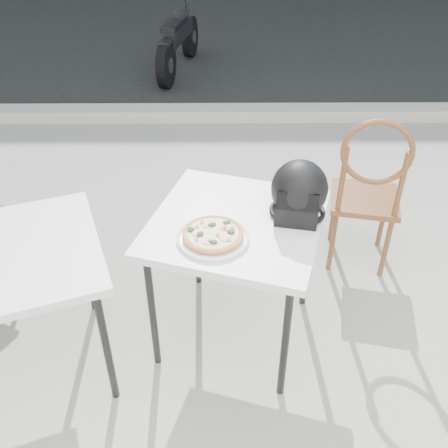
{
  "coord_description": "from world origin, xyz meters",
  "views": [
    {
      "loc": [
        -0.53,
        -1.9,
        2.11
      ],
      "look_at": [
        -0.52,
        -0.05,
        0.81
      ],
      "focal_mm": 40.0,
      "sensor_mm": 36.0,
      "label": 1
    }
  ],
  "objects_px": {
    "plate": "(213,238)",
    "cafe_table_side": "(10,265)",
    "cafe_table_main": "(236,231)",
    "helmet": "(299,193)",
    "cafe_chair_main": "(368,187)",
    "motorcycle": "(179,40)",
    "pizza": "(213,234)"
  },
  "relations": [
    {
      "from": "helmet",
      "to": "cafe_table_side",
      "type": "distance_m",
      "value": 1.35
    },
    {
      "from": "pizza",
      "to": "helmet",
      "type": "distance_m",
      "value": 0.46
    },
    {
      "from": "pizza",
      "to": "cafe_table_main",
      "type": "bearing_deg",
      "value": 54.23
    },
    {
      "from": "cafe_chair_main",
      "to": "cafe_table_side",
      "type": "height_order",
      "value": "cafe_chair_main"
    },
    {
      "from": "cafe_table_main",
      "to": "motorcycle",
      "type": "bearing_deg",
      "value": 97.5
    },
    {
      "from": "plate",
      "to": "motorcycle",
      "type": "height_order",
      "value": "motorcycle"
    },
    {
      "from": "plate",
      "to": "pizza",
      "type": "xyz_separation_m",
      "value": [
        -0.0,
        0.0,
        0.02
      ]
    },
    {
      "from": "cafe_table_main",
      "to": "cafe_chair_main",
      "type": "bearing_deg",
      "value": 35.79
    },
    {
      "from": "cafe_table_side",
      "to": "cafe_chair_main",
      "type": "bearing_deg",
      "value": 24.11
    },
    {
      "from": "helmet",
      "to": "pizza",
      "type": "bearing_deg",
      "value": -142.19
    },
    {
      "from": "cafe_chair_main",
      "to": "cafe_table_side",
      "type": "relative_size",
      "value": 1.04
    },
    {
      "from": "plate",
      "to": "cafe_table_side",
      "type": "bearing_deg",
      "value": -174.84
    },
    {
      "from": "helmet",
      "to": "cafe_chair_main",
      "type": "relative_size",
      "value": 0.31
    },
    {
      "from": "pizza",
      "to": "cafe_table_side",
      "type": "xyz_separation_m",
      "value": [
        -0.91,
        -0.08,
        -0.11
      ]
    },
    {
      "from": "cafe_chair_main",
      "to": "motorcycle",
      "type": "distance_m",
      "value": 4.16
    },
    {
      "from": "cafe_table_main",
      "to": "cafe_table_side",
      "type": "bearing_deg",
      "value": -166.94
    },
    {
      "from": "plate",
      "to": "cafe_table_side",
      "type": "xyz_separation_m",
      "value": [
        -0.91,
        -0.08,
        -0.08
      ]
    },
    {
      "from": "cafe_table_main",
      "to": "helmet",
      "type": "bearing_deg",
      "value": 8.59
    },
    {
      "from": "helmet",
      "to": "motorcycle",
      "type": "bearing_deg",
      "value": 112.95
    },
    {
      "from": "cafe_table_side",
      "to": "cafe_table_main",
      "type": "bearing_deg",
      "value": 13.06
    },
    {
      "from": "plate",
      "to": "cafe_table_side",
      "type": "height_order",
      "value": "plate"
    },
    {
      "from": "cafe_chair_main",
      "to": "pizza",
      "type": "bearing_deg",
      "value": 50.87
    },
    {
      "from": "motorcycle",
      "to": "cafe_chair_main",
      "type": "bearing_deg",
      "value": -60.05
    },
    {
      "from": "plate",
      "to": "pizza",
      "type": "distance_m",
      "value": 0.02
    },
    {
      "from": "cafe_table_side",
      "to": "motorcycle",
      "type": "bearing_deg",
      "value": 84.88
    },
    {
      "from": "cafe_table_side",
      "to": "motorcycle",
      "type": "xyz_separation_m",
      "value": [
        0.42,
        4.73,
        -0.3
      ]
    },
    {
      "from": "cafe_table_main",
      "to": "helmet",
      "type": "relative_size",
      "value": 3.01
    },
    {
      "from": "cafe_table_main",
      "to": "cafe_table_side",
      "type": "xyz_separation_m",
      "value": [
        -1.02,
        -0.24,
        -0.01
      ]
    },
    {
      "from": "plate",
      "to": "helmet",
      "type": "height_order",
      "value": "helmet"
    },
    {
      "from": "plate",
      "to": "motorcycle",
      "type": "xyz_separation_m",
      "value": [
        -0.48,
        4.65,
        -0.38
      ]
    },
    {
      "from": "cafe_table_main",
      "to": "cafe_chair_main",
      "type": "height_order",
      "value": "cafe_chair_main"
    },
    {
      "from": "cafe_table_main",
      "to": "plate",
      "type": "relative_size",
      "value": 2.27
    }
  ]
}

